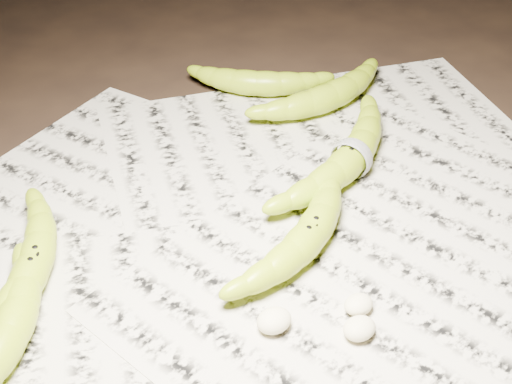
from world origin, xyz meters
TOP-DOWN VIEW (x-y plane):
  - ground at (0.00, 0.00)m, footprint 3.00×3.00m
  - newspaper_patch at (-0.01, 0.02)m, footprint 0.90×0.70m
  - banana_left_a at (-0.22, 0.10)m, footprint 0.17×0.21m
  - banana_left_b at (-0.27, 0.03)m, footprint 0.18×0.19m
  - banana_center at (0.05, -0.02)m, footprint 0.22×0.15m
  - banana_taped at (0.18, 0.06)m, footprint 0.26×0.17m
  - banana_upper_a at (0.25, 0.20)m, footprint 0.21×0.08m
  - banana_upper_b at (0.19, 0.29)m, footprint 0.18×0.16m
  - measuring_tape at (0.18, 0.06)m, footprint 0.03×0.05m
  - flesh_chunk_a at (-0.05, -0.09)m, footprint 0.04×0.03m
  - flesh_chunk_b at (0.01, -0.14)m, footprint 0.03×0.03m
  - flesh_chunk_c at (0.03, -0.12)m, footprint 0.03×0.03m

SIDE VIEW (x-z plane):
  - ground at x=0.00m, z-range 0.00..0.00m
  - newspaper_patch at x=-0.01m, z-range 0.00..0.01m
  - flesh_chunk_c at x=0.03m, z-range 0.01..0.03m
  - flesh_chunk_b at x=0.01m, z-range 0.01..0.03m
  - flesh_chunk_a at x=-0.05m, z-range 0.01..0.03m
  - banana_upper_b at x=0.19m, z-range 0.01..0.05m
  - banana_left_a at x=-0.22m, z-range 0.01..0.05m
  - banana_left_b at x=-0.27m, z-range 0.01..0.05m
  - banana_center at x=0.05m, z-range 0.01..0.05m
  - banana_upper_a at x=0.25m, z-range 0.01..0.05m
  - measuring_tape at x=0.18m, z-range 0.00..0.06m
  - banana_taped at x=0.18m, z-range 0.01..0.05m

